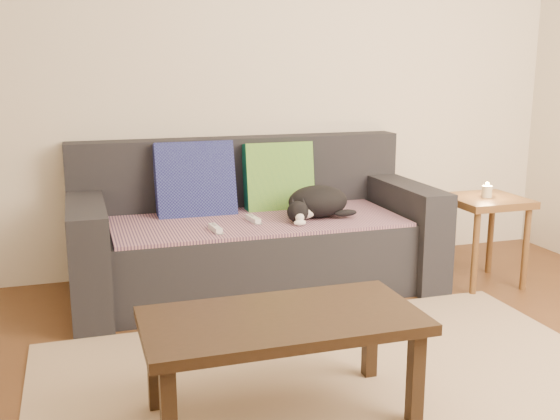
{
  "coord_description": "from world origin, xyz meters",
  "views": [
    {
      "loc": [
        -0.98,
        -2.07,
        1.32
      ],
      "look_at": [
        0.05,
        1.2,
        0.55
      ],
      "focal_mm": 42.0,
      "sensor_mm": 36.0,
      "label": 1
    }
  ],
  "objects_px": {
    "cat": "(316,203)",
    "wii_remote_b": "(215,229)",
    "wii_remote_a": "(253,219)",
    "side_table": "(485,213)",
    "coffee_table": "(282,329)",
    "sofa": "(253,237)"
  },
  "relations": [
    {
      "from": "cat",
      "to": "wii_remote_b",
      "type": "distance_m",
      "value": 0.65
    },
    {
      "from": "wii_remote_a",
      "to": "side_table",
      "type": "height_order",
      "value": "side_table"
    },
    {
      "from": "side_table",
      "to": "coffee_table",
      "type": "bearing_deg",
      "value": -145.7
    },
    {
      "from": "cat",
      "to": "side_table",
      "type": "xyz_separation_m",
      "value": [
        1.01,
        -0.21,
        -0.08
      ]
    },
    {
      "from": "cat",
      "to": "wii_remote_a",
      "type": "relative_size",
      "value": 2.86
    },
    {
      "from": "coffee_table",
      "to": "cat",
      "type": "bearing_deg",
      "value": 64.5
    },
    {
      "from": "wii_remote_a",
      "to": "cat",
      "type": "bearing_deg",
      "value": -98.32
    },
    {
      "from": "wii_remote_a",
      "to": "wii_remote_b",
      "type": "height_order",
      "value": "same"
    },
    {
      "from": "sofa",
      "to": "wii_remote_a",
      "type": "relative_size",
      "value": 14.0
    },
    {
      "from": "cat",
      "to": "wii_remote_a",
      "type": "height_order",
      "value": "cat"
    },
    {
      "from": "sofa",
      "to": "coffee_table",
      "type": "relative_size",
      "value": 2.03
    },
    {
      "from": "cat",
      "to": "coffee_table",
      "type": "xyz_separation_m",
      "value": [
        -0.63,
        -1.33,
        -0.17
      ]
    },
    {
      "from": "cat",
      "to": "wii_remote_b",
      "type": "height_order",
      "value": "cat"
    },
    {
      "from": "sofa",
      "to": "cat",
      "type": "distance_m",
      "value": 0.44
    },
    {
      "from": "sofa",
      "to": "side_table",
      "type": "distance_m",
      "value": 1.4
    },
    {
      "from": "sofa",
      "to": "cat",
      "type": "xyz_separation_m",
      "value": [
        0.34,
        -0.16,
        0.22
      ]
    },
    {
      "from": "cat",
      "to": "side_table",
      "type": "height_order",
      "value": "cat"
    },
    {
      "from": "wii_remote_b",
      "to": "side_table",
      "type": "relative_size",
      "value": 0.28
    },
    {
      "from": "wii_remote_b",
      "to": "coffee_table",
      "type": "height_order",
      "value": "wii_remote_b"
    },
    {
      "from": "wii_remote_a",
      "to": "side_table",
      "type": "distance_m",
      "value": 1.4
    },
    {
      "from": "cat",
      "to": "wii_remote_a",
      "type": "distance_m",
      "value": 0.39
    },
    {
      "from": "sofa",
      "to": "wii_remote_b",
      "type": "distance_m",
      "value": 0.44
    }
  ]
}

